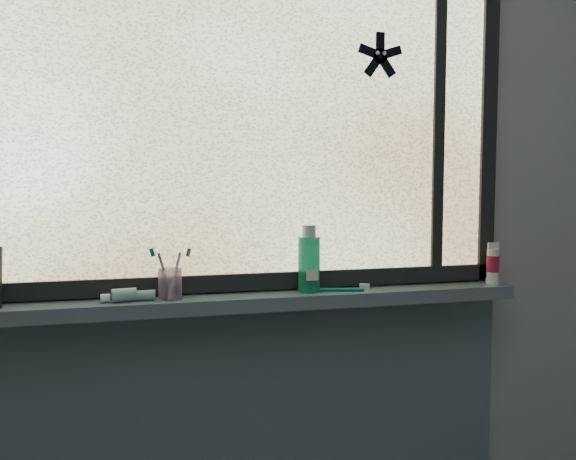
# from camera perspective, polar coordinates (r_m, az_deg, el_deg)

# --- Properties ---
(wall_back) EXTENTS (3.00, 0.01, 2.50)m
(wall_back) POSITION_cam_1_polar(r_m,az_deg,el_deg) (1.90, -3.57, 1.50)
(wall_back) COLOR #9EA3A8
(wall_back) RESTS_ON ground
(windowsill) EXTENTS (1.62, 0.14, 0.04)m
(windowsill) POSITION_cam_1_polar(r_m,az_deg,el_deg) (1.86, -3.08, -6.34)
(windowsill) COLOR #50626B
(windowsill) RESTS_ON wall_back
(window_pane) EXTENTS (1.50, 0.01, 1.00)m
(window_pane) POSITION_cam_1_polar(r_m,az_deg,el_deg) (1.88, -3.48, 9.99)
(window_pane) COLOR silver
(window_pane) RESTS_ON wall_back
(frame_bottom) EXTENTS (1.60, 0.03, 0.05)m
(frame_bottom) POSITION_cam_1_polar(r_m,az_deg,el_deg) (1.90, -3.38, -4.58)
(frame_bottom) COLOR black
(frame_bottom) RESTS_ON windowsill
(frame_right) EXTENTS (0.05, 0.03, 1.10)m
(frame_right) POSITION_cam_1_polar(r_m,az_deg,el_deg) (2.17, 17.32, 9.11)
(frame_right) COLOR black
(frame_right) RESTS_ON wall_back
(frame_mullion) EXTENTS (0.03, 0.03, 1.00)m
(frame_mullion) POSITION_cam_1_polar(r_m,az_deg,el_deg) (2.08, 13.18, 9.38)
(frame_mullion) COLOR black
(frame_mullion) RESTS_ON wall_back
(starfish_sticker) EXTENTS (0.15, 0.02, 0.15)m
(starfish_sticker) POSITION_cam_1_polar(r_m,az_deg,el_deg) (2.02, 8.19, 15.07)
(starfish_sticker) COLOR black
(starfish_sticker) RESTS_ON window_pane
(toothpaste_tube) EXTENTS (0.21, 0.06, 0.04)m
(toothpaste_tube) POSITION_cam_1_polar(r_m,az_deg,el_deg) (1.80, -13.69, -5.61)
(toothpaste_tube) COLOR silver
(toothpaste_tube) RESTS_ON windowsill
(toothbrush_cup) EXTENTS (0.08, 0.08, 0.09)m
(toothbrush_cup) POSITION_cam_1_polar(r_m,az_deg,el_deg) (1.81, -10.43, -4.73)
(toothbrush_cup) COLOR #C69ED1
(toothbrush_cup) RESTS_ON windowsill
(toothbrush_lying) EXTENTS (0.24, 0.09, 0.02)m
(toothbrush_lying) POSITION_cam_1_polar(r_m,az_deg,el_deg) (1.91, 3.88, -5.22)
(toothbrush_lying) COLOR #0D756E
(toothbrush_lying) RESTS_ON windowsill
(mouthwash_bottle) EXTENTS (0.08, 0.08, 0.16)m
(mouthwash_bottle) POSITION_cam_1_polar(r_m,az_deg,el_deg) (1.88, 1.89, -2.55)
(mouthwash_bottle) COLOR #1E9B6F
(mouthwash_bottle) RESTS_ON windowsill
(cream_tube) EXTENTS (0.05, 0.05, 0.09)m
(cream_tube) POSITION_cam_1_polar(r_m,az_deg,el_deg) (2.12, 17.75, -2.71)
(cream_tube) COLOR silver
(cream_tube) RESTS_ON windowsill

